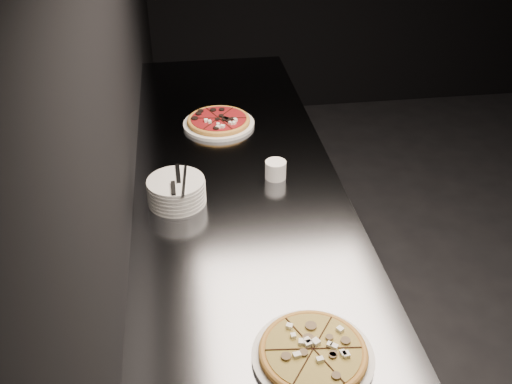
{
  "coord_description": "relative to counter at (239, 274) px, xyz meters",
  "views": [
    {
      "loc": [
        -2.31,
        -1.74,
        2.03
      ],
      "look_at": [
        -2.08,
        -0.13,
        0.95
      ],
      "focal_mm": 40.0,
      "sensor_mm": 36.0,
      "label": 1
    }
  ],
  "objects": [
    {
      "name": "counter",
      "position": [
        0.0,
        0.0,
        0.0
      ],
      "size": [
        0.74,
        2.44,
        0.92
      ],
      "color": "slate",
      "rests_on": "floor"
    },
    {
      "name": "cutlery",
      "position": [
        -0.21,
        -0.13,
        0.55
      ],
      "size": [
        0.08,
        0.21,
        0.01
      ],
      "rotation": [
        0.0,
        0.0,
        0.02
      ],
      "color": "silver",
      "rests_on": "plate_stack"
    },
    {
      "name": "pizza_tomato",
      "position": [
        -0.03,
        0.44,
        0.48
      ],
      "size": [
        0.3,
        0.3,
        0.03
      ],
      "rotation": [
        0.0,
        0.0,
        -0.12
      ],
      "color": "silver",
      "rests_on": "counter"
    },
    {
      "name": "plate_stack",
      "position": [
        -0.22,
        -0.11,
        0.5
      ],
      "size": [
        0.19,
        0.19,
        0.09
      ],
      "color": "silver",
      "rests_on": "counter"
    },
    {
      "name": "pizza_mushroom",
      "position": [
        0.09,
        -0.84,
        0.48
      ],
      "size": [
        0.3,
        0.3,
        0.03
      ],
      "rotation": [
        0.0,
        0.0,
        -0.11
      ],
      "color": "silver",
      "rests_on": "counter"
    },
    {
      "name": "wall_left",
      "position": [
        -0.37,
        0.0,
        0.94
      ],
      "size": [
        0.02,
        5.0,
        2.8
      ],
      "primitive_type": "cube",
      "color": "black",
      "rests_on": "floor"
    },
    {
      "name": "ramekin",
      "position": [
        0.14,
        -0.01,
        0.49
      ],
      "size": [
        0.08,
        0.08,
        0.07
      ],
      "color": "white",
      "rests_on": "counter"
    }
  ]
}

